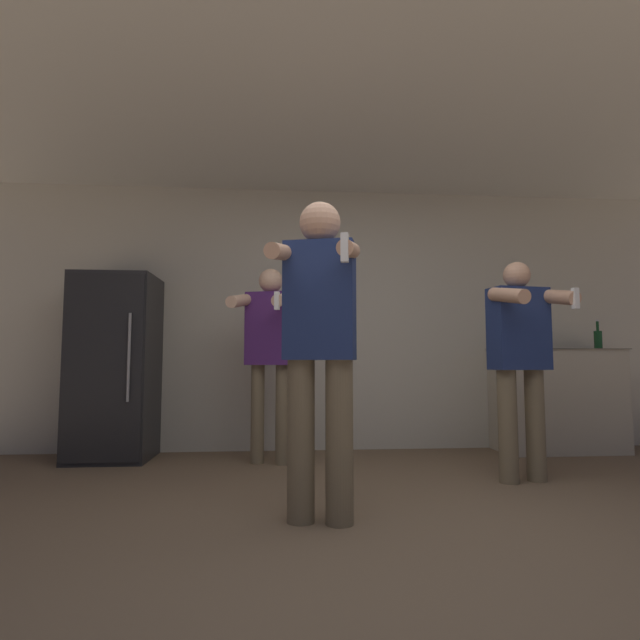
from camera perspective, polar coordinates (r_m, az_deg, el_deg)
ground_plane at (r=2.41m, az=8.79°, el=-25.34°), size 14.00×14.00×0.00m
wall_back at (r=4.93m, az=1.36°, el=0.21°), size 7.00×0.06×2.55m
ceiling_slab at (r=3.96m, az=3.52°, el=21.10°), size 7.00×3.17×0.05m
refrigerator at (r=4.76m, az=-22.36°, el=-4.94°), size 0.67×0.67×1.61m
counter at (r=5.31m, az=25.44°, el=-8.23°), size 1.17×0.54×0.97m
bottle_tall_gin at (r=5.11m, az=22.19°, el=-1.56°), size 0.08×0.08×0.34m
bottle_red_label at (r=5.48m, az=29.19°, el=-1.87°), size 0.07×0.07×0.28m
bottle_green_wine at (r=5.22m, az=24.68°, el=-1.97°), size 0.07×0.07×0.27m
person_woman_foreground at (r=2.70m, az=-0.03°, el=-2.22°), size 0.52×0.54×1.73m
person_man_side at (r=3.87m, az=21.94°, el=-3.41°), size 0.54×0.52×1.58m
person_spectator_back at (r=4.23m, az=-5.77°, el=-2.46°), size 0.58×0.63×1.64m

